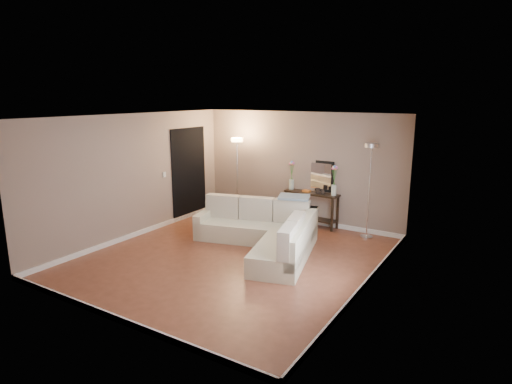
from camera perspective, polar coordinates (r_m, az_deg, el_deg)
The scene contains 23 objects.
floor at distance 8.09m, azimuth -3.02°, elevation -8.73°, with size 5.00×5.50×0.01m, color brown.
ceiling at distance 7.54m, azimuth -3.25°, elevation 10.06°, with size 5.00×5.50×0.01m, color white.
wall_back at distance 10.06m, azimuth 5.89°, elevation 3.22°, with size 5.00×0.02×2.60m, color gray.
wall_front at distance 5.74m, azimuth -19.09°, elevation -4.77°, with size 5.00×0.02×2.60m, color gray.
wall_left at distance 9.35m, azimuth -15.88°, elevation 2.07°, with size 0.02×5.50×2.60m, color gray.
wall_right at distance 6.64m, azimuth 14.97°, elevation -2.15°, with size 0.02×5.50×2.60m, color gray.
baseboard_back at distance 10.32m, azimuth 5.67°, elevation -3.66°, with size 5.00×0.03×0.10m, color white.
baseboard_front at distance 6.24m, azimuth -18.04°, elevation -15.73°, with size 5.00×0.03×0.10m, color white.
baseboard_left at distance 9.63m, azimuth -15.32°, elevation -5.27°, with size 0.03×5.50×0.10m, color white.
baseboard_right at distance 7.07m, azimuth 14.18°, elevation -11.97°, with size 0.03×5.50×0.10m, color white.
doorway at distance 10.56m, azimuth -8.92°, elevation 2.49°, with size 0.02×1.20×2.20m, color black.
switch_plate at distance 9.93m, azimuth -12.12°, elevation 2.29°, with size 0.02×0.08×0.12m, color white.
sectional_sofa at distance 8.48m, azimuth 1.34°, elevation -5.35°, with size 2.99×2.50×0.87m.
throw_blanket at distance 8.79m, azimuth 5.10°, elevation -0.67°, with size 0.62×0.36×0.05m, color gray.
console_table at distance 9.97m, azimuth 6.98°, elevation -1.91°, with size 1.30×0.43×0.79m.
leaning_mirror at distance 9.92m, azimuth 7.96°, elevation 2.21°, with size 0.91×0.10×0.71m.
table_decor at distance 9.81m, azimuth 7.34°, elevation 0.13°, with size 0.55×0.13×0.13m.
flower_vase_left at distance 10.05m, azimuth 4.77°, elevation 1.98°, with size 0.15×0.13×0.68m.
flower_vase_right at distance 9.56m, azimuth 10.38°, elevation 1.24°, with size 0.15×0.13×0.68m.
floor_lamp_lit at distance 10.36m, azimuth -2.53°, elevation 4.04°, with size 0.35×0.35×1.96m.
floor_lamp_unlit at distance 9.10m, azimuth 14.99°, elevation 2.62°, with size 0.35×0.35×2.01m.
charcoal_rug at distance 10.35m, azimuth -3.64°, elevation -3.81°, with size 1.28×0.96×0.02m, color black.
black_bag at distance 10.31m, azimuth -4.96°, elevation -3.51°, with size 0.36×0.26×0.23m, color black.
Camera 1 is at (4.31, -6.17, 2.97)m, focal length 30.00 mm.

